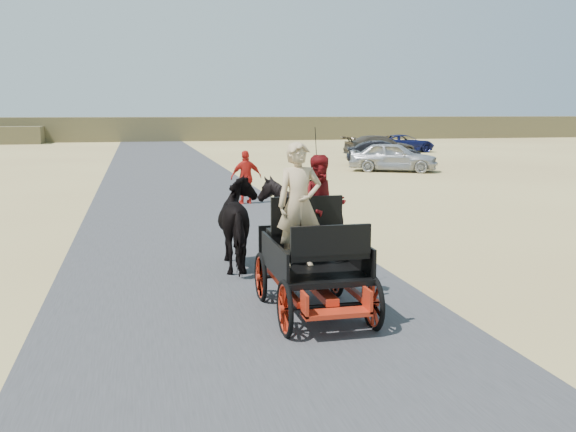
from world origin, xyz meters
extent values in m
plane|color=tan|center=(0.00, 0.00, 0.00)|extent=(140.00, 140.00, 0.00)
cube|color=#38383A|center=(0.00, 0.00, 0.01)|extent=(6.00, 140.00, 0.01)
cube|color=brown|center=(0.00, 62.00, 1.20)|extent=(140.00, 6.00, 2.40)
imported|color=black|center=(0.41, 5.35, 0.85)|extent=(0.91, 2.01, 1.70)
imported|color=black|center=(1.51, 5.35, 0.85)|extent=(1.37, 1.54, 1.70)
imported|color=tan|center=(0.76, 2.40, 1.62)|extent=(0.66, 0.43, 1.80)
imported|color=#660C0F|center=(1.26, 2.95, 1.51)|extent=(0.77, 0.60, 1.58)
imported|color=red|center=(1.91, 13.82, 0.86)|extent=(1.04, 0.50, 1.73)
imported|color=#B2B2B7|center=(10.94, 23.39, 0.74)|extent=(4.63, 3.52, 1.47)
imported|color=black|center=(11.82, 26.88, 0.67)|extent=(4.32, 2.50, 1.35)
imported|color=brown|center=(14.07, 33.17, 0.71)|extent=(5.00, 2.34, 1.41)
imported|color=navy|center=(17.62, 37.60, 0.64)|extent=(4.87, 2.71, 1.29)
camera|label=1|loc=(-1.50, -6.48, 2.95)|focal=40.00mm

